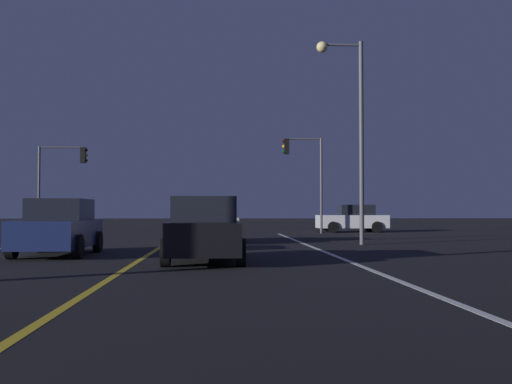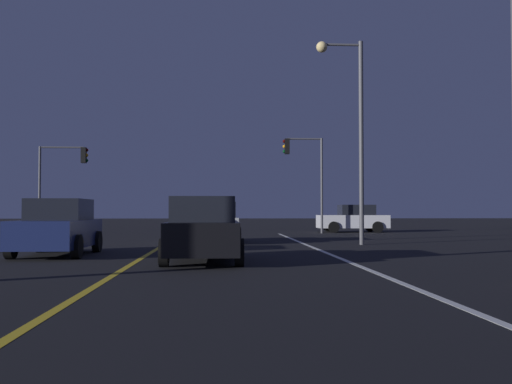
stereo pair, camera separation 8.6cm
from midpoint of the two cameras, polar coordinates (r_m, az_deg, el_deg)
The scene contains 10 objects.
lane_edge_right at distance 14.55m, azimuth 10.20°, elevation -7.06°, with size 0.16×40.06×0.01m, color silver.
lane_center_divider at distance 14.32m, azimuth -12.26°, elevation -7.14°, with size 0.16×40.06×0.01m, color gold.
car_crossing_side at distance 37.39m, azimuth 9.42°, elevation -2.57°, with size 4.30×2.02×1.70m.
car_lead_same_lane at distance 15.59m, azimuth -4.92°, elevation -3.72°, with size 2.02×4.30×1.70m.
car_ahead_far at distance 25.04m, azimuth -3.77°, elevation -2.99°, with size 2.02×4.30×1.70m.
car_oncoming at distance 18.82m, azimuth -18.38°, elevation -3.30°, with size 2.02×4.30×1.70m.
traffic_light_near_right at distance 35.07m, azimuth 4.69°, elevation 2.76°, with size 2.39×0.36×5.63m.
traffic_light_near_left at distance 35.85m, azimuth -17.96°, elevation 2.14°, with size 2.81×0.36×5.04m.
street_lamp_right_near at distance 12.32m, azimuth 21.31°, elevation 14.63°, with size 2.51×0.44×7.46m.
street_lamp_right_far at distance 23.91m, azimuth 9.24°, elevation 7.25°, with size 1.87×0.44×8.07m.
Camera 2 is at (2.23, -0.06, 1.35)m, focal length 41.58 mm.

